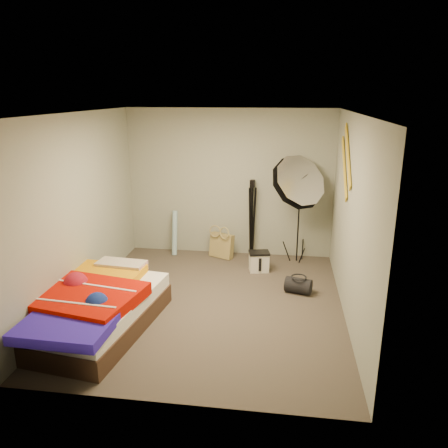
% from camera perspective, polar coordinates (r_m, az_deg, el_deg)
% --- Properties ---
extents(floor, '(4.00, 4.00, 0.00)m').
position_cam_1_polar(floor, '(5.99, -1.76, -10.35)').
color(floor, '#4A4238').
rests_on(floor, ground).
extents(ceiling, '(4.00, 4.00, 0.00)m').
position_cam_1_polar(ceiling, '(5.34, -2.01, 14.27)').
color(ceiling, silver).
rests_on(ceiling, wall_back).
extents(wall_back, '(3.50, 0.00, 3.50)m').
position_cam_1_polar(wall_back, '(7.46, 0.71, 5.32)').
color(wall_back, gray).
rests_on(wall_back, floor).
extents(wall_front, '(3.50, 0.00, 3.50)m').
position_cam_1_polar(wall_front, '(3.69, -7.13, -7.03)').
color(wall_front, gray).
rests_on(wall_front, floor).
extents(wall_left, '(0.00, 4.00, 4.00)m').
position_cam_1_polar(wall_left, '(6.08, -18.38, 1.78)').
color(wall_left, gray).
rests_on(wall_left, floor).
extents(wall_right, '(0.00, 4.00, 4.00)m').
position_cam_1_polar(wall_right, '(5.53, 16.31, 0.52)').
color(wall_right, gray).
rests_on(wall_right, floor).
extents(tote_bag, '(0.46, 0.34, 0.43)m').
position_cam_1_polar(tote_bag, '(7.52, -0.30, -2.84)').
color(tote_bag, tan).
rests_on(tote_bag, floor).
extents(wrapping_roll, '(0.09, 0.22, 0.78)m').
position_cam_1_polar(wrapping_roll, '(7.66, -6.46, -1.16)').
color(wrapping_roll, '#519EB7').
rests_on(wrapping_roll, floor).
extents(camera_case, '(0.34, 0.27, 0.30)m').
position_cam_1_polar(camera_case, '(6.99, 4.59, -4.99)').
color(camera_case, silver).
rests_on(camera_case, floor).
extents(duffel_bag, '(0.41, 0.31, 0.22)m').
position_cam_1_polar(duffel_bag, '(6.34, 9.68, -7.92)').
color(duffel_bag, black).
rests_on(duffel_bag, floor).
extents(wall_stripe_upper, '(0.02, 0.91, 0.78)m').
position_cam_1_polar(wall_stripe_upper, '(5.97, 15.89, 8.61)').
color(wall_stripe_upper, gold).
rests_on(wall_stripe_upper, wall_right).
extents(wall_stripe_lower, '(0.02, 0.91, 0.78)m').
position_cam_1_polar(wall_stripe_lower, '(6.24, 15.44, 7.12)').
color(wall_stripe_lower, gold).
rests_on(wall_stripe_lower, wall_right).
extents(bed, '(1.55, 2.12, 0.55)m').
position_cam_1_polar(bed, '(5.54, -17.06, -10.36)').
color(bed, '#402A1E').
rests_on(bed, floor).
extents(photo_umbrella, '(0.94, 1.07, 1.90)m').
position_cam_1_polar(photo_umbrella, '(6.98, 9.45, 5.23)').
color(photo_umbrella, black).
rests_on(photo_umbrella, floor).
extents(camera_tripod, '(0.09, 0.09, 1.35)m').
position_cam_1_polar(camera_tripod, '(7.40, 3.67, 1.40)').
color(camera_tripod, black).
rests_on(camera_tripod, floor).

